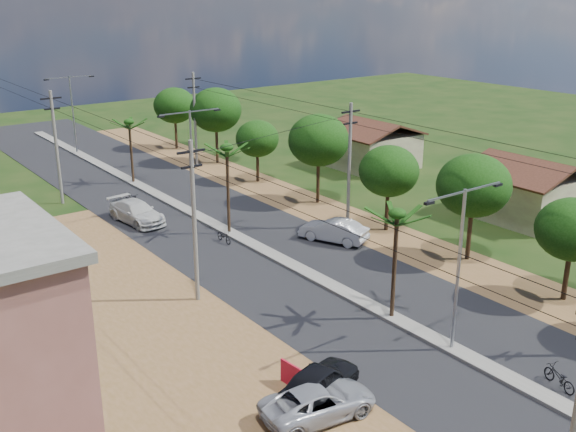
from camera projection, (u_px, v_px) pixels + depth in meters
name	position (u px, v px, depth m)	size (l,w,h in m)	color
ground	(451.00, 350.00, 32.04)	(160.00, 160.00, 0.00)	black
road	(270.00, 255.00, 43.45)	(12.00, 110.00, 0.04)	black
median	(245.00, 241.00, 45.71)	(1.00, 90.00, 0.18)	#605E56
dirt_lot_west	(83.00, 379.00, 29.66)	(18.00, 46.00, 0.04)	brown
dirt_shoulder_east	(367.00, 228.00, 48.24)	(5.00, 90.00, 0.03)	brown
house_east_near	(528.00, 186.00, 50.16)	(7.60, 7.50, 4.60)	#9B8869
house_east_far	(371.00, 142.00, 64.42)	(7.60, 7.50, 4.60)	#9B8869
tree_east_b	(573.00, 230.00, 35.97)	(4.00, 4.00, 5.83)	black
tree_east_c	(474.00, 186.00, 41.28)	(4.60, 4.60, 6.83)	black
tree_east_d	(389.00, 171.00, 46.61)	(4.20, 4.20, 6.13)	black
tree_east_e	(319.00, 140.00, 52.56)	(4.80, 4.80, 7.14)	black
tree_east_f	(257.00, 139.00, 58.81)	(3.80, 3.80, 5.52)	black
tree_east_g	(216.00, 110.00, 64.80)	(5.00, 5.00, 7.38)	black
tree_east_h	(175.00, 106.00, 70.92)	(4.40, 4.40, 6.52)	black
palm_median_near	(397.00, 219.00, 33.31)	(2.00, 2.00, 6.15)	black
palm_median_mid	(227.00, 152.00, 45.37)	(2.00, 2.00, 6.55)	black
palm_median_far	(129.00, 125.00, 57.75)	(2.00, 2.00, 5.85)	black
streetlight_near	(459.00, 257.00, 30.51)	(5.10, 0.18, 8.00)	gray
streetlight_mid	(192.00, 154.00, 49.53)	(5.10, 0.18, 8.00)	gray
streetlight_far	(72.00, 108.00, 68.55)	(5.10, 0.18, 8.00)	gray
utility_pole_w_a	(576.00, 422.00, 18.96)	(1.60, 0.24, 9.00)	#605E56
utility_pole_w_b	(194.00, 219.00, 35.70)	(1.60, 0.24, 9.00)	#605E56
utility_pole_w_c	(56.00, 145.00, 52.44)	(1.60, 0.24, 9.00)	#605E56
utility_pole_e_b	(349.00, 164.00, 46.92)	(1.60, 0.24, 9.00)	#605E56
utility_pole_e_c	(195.00, 118.00, 63.66)	(1.60, 0.24, 9.00)	#605E56
car_silver_mid	(334.00, 231.00, 45.54)	(1.63, 4.68, 1.54)	#A4A6AC
car_white_far	(137.00, 213.00, 49.25)	(2.18, 5.35, 1.55)	#B6B6B1
car_parked_silver	(319.00, 403.00, 26.84)	(2.22, 4.82, 1.34)	#A4A6AC
car_parked_dark	(319.00, 381.00, 28.16)	(1.75, 4.35, 1.48)	black
moto_rider_east	(559.00, 378.00, 28.86)	(0.63, 1.82, 0.96)	black
moto_rider_west_a	(224.00, 237.00, 45.47)	(0.58, 1.66, 0.87)	black
moto_rider_west_b	(132.00, 201.00, 52.73)	(0.53, 1.87, 1.13)	black
roadside_sign	(292.00, 376.00, 28.87)	(0.22, 1.36, 1.13)	#AE1026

